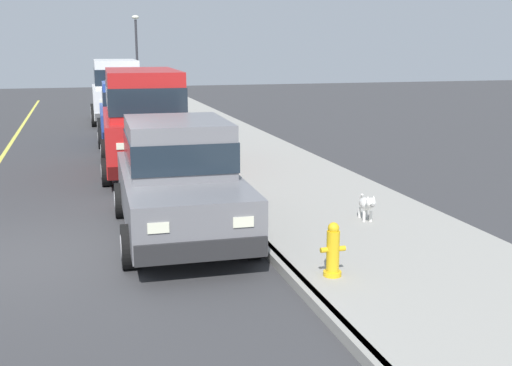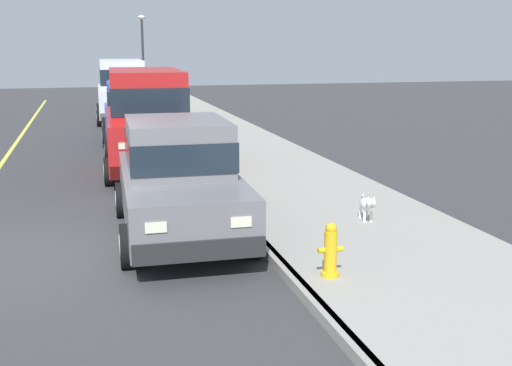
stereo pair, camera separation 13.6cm
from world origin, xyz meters
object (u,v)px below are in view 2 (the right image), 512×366
at_px(street_lamp, 143,49).
at_px(car_white_van, 122,88).
at_px(fire_hydrant, 331,251).
at_px(car_red_van, 146,116).
at_px(car_grey_sedan, 179,177).
at_px(car_blue_sedan, 133,111).
at_px(dog_white, 367,205).

bearing_deg(street_lamp, car_white_van, -103.55).
height_order(car_white_van, fire_hydrant, car_white_van).
bearing_deg(car_red_van, car_grey_sedan, -90.10).
height_order(car_grey_sedan, street_lamp, street_lamp).
height_order(car_blue_sedan, fire_hydrant, car_blue_sedan).
distance_m(car_red_van, fire_hydrant, 8.60).
relative_size(car_white_van, dog_white, 6.55).
distance_m(car_blue_sedan, dog_white, 11.95).
distance_m(car_grey_sedan, fire_hydrant, 3.26).
relative_size(car_red_van, dog_white, 6.59).
xyz_separation_m(car_white_van, street_lamp, (1.43, 5.96, 1.51)).
height_order(car_white_van, dog_white, car_white_van).
relative_size(car_blue_sedan, street_lamp, 1.05).
xyz_separation_m(car_red_van, fire_hydrant, (1.56, -8.41, -0.92)).
relative_size(car_red_van, street_lamp, 1.12).
relative_size(car_grey_sedan, street_lamp, 1.05).
distance_m(car_red_van, street_lamp, 17.06).
bearing_deg(street_lamp, fire_hydrant, -89.77).
bearing_deg(dog_white, car_grey_sedan, 171.00).
bearing_deg(fire_hydrant, car_red_van, 100.48).
bearing_deg(car_white_van, street_lamp, 76.45).
xyz_separation_m(car_blue_sedan, fire_hydrant, (1.51, -13.84, -0.51)).
bearing_deg(car_blue_sedan, street_lamp, 83.02).
relative_size(dog_white, street_lamp, 0.17).
bearing_deg(car_white_van, car_blue_sedan, -89.71).
bearing_deg(dog_white, street_lamp, 94.19).
height_order(dog_white, fire_hydrant, fire_hydrant).
bearing_deg(car_red_van, car_blue_sedan, 89.48).
bearing_deg(fire_hydrant, street_lamp, 90.23).
bearing_deg(car_grey_sedan, car_blue_sedan, 89.69).
bearing_deg(car_red_van, street_lamp, 85.08).
height_order(car_red_van, fire_hydrant, car_red_van).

